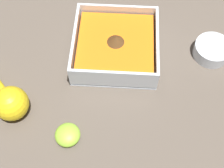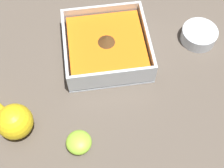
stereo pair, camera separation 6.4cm
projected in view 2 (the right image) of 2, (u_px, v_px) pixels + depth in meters
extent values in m
plane|color=brown|center=(105.00, 68.00, 0.69)|extent=(4.00, 4.00, 0.00)
cube|color=silver|center=(107.00, 52.00, 0.71)|extent=(0.18, 0.18, 0.01)
cube|color=silver|center=(101.00, 14.00, 0.73)|extent=(0.18, 0.01, 0.05)
cube|color=silver|center=(112.00, 79.00, 0.64)|extent=(0.18, 0.01, 0.05)
cube|color=silver|center=(146.00, 40.00, 0.69)|extent=(0.01, 0.17, 0.05)
cube|color=silver|center=(66.00, 49.00, 0.68)|extent=(0.01, 0.17, 0.05)
cube|color=orange|center=(107.00, 47.00, 0.69)|extent=(0.16, 0.16, 0.03)
cone|color=#4C3319|center=(106.00, 40.00, 0.67)|extent=(0.04, 0.04, 0.02)
cylinder|color=silver|center=(199.00, 35.00, 0.72)|extent=(0.08, 0.08, 0.03)
cylinder|color=#4C3319|center=(199.00, 36.00, 0.72)|extent=(0.07, 0.07, 0.02)
sphere|color=yellow|center=(15.00, 122.00, 0.59)|extent=(0.07, 0.07, 0.07)
ellipsoid|color=#93CC38|center=(79.00, 142.00, 0.59)|extent=(0.05, 0.05, 0.03)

